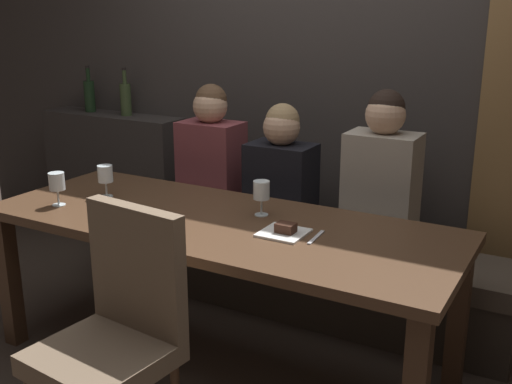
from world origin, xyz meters
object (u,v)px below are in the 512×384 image
diner_redhead (211,156)px  wine_glass_far_right (57,182)px  dining_table (218,237)px  wine_bottle_dark_red (89,95)px  wine_bottle_pale_label (126,98)px  diner_bearded (281,174)px  wine_glass_end_right (261,192)px  chair_near_side (117,324)px  diner_far_end (382,176)px  banquette_bench (285,269)px  dessert_plate (284,231)px  wine_glass_end_left (105,175)px  fork_on_table (316,237)px

diner_redhead → wine_glass_far_right: (-0.28, -0.93, 0.03)m
dining_table → diner_redhead: bearing=125.0°
wine_bottle_dark_red → wine_bottle_pale_label: same height
diner_bearded → dining_table: bearing=-88.0°
dining_table → wine_glass_end_right: size_ratio=13.41×
chair_near_side → wine_glass_end_right: (0.12, 0.87, 0.29)m
wine_bottle_pale_label → wine_glass_far_right: size_ratio=1.99×
diner_far_end → wine_bottle_pale_label: 1.98m
diner_redhead → wine_bottle_dark_red: wine_bottle_dark_red is taller
diner_redhead → banquette_bench: bearing=-3.2°
diner_redhead → diner_bearded: size_ratio=1.10×
dining_table → wine_glass_far_right: size_ratio=13.41×
diner_redhead → diner_far_end: diner_far_end is taller
banquette_bench → dessert_plate: 0.96m
wine_glass_far_right → dessert_plate: (1.14, 0.18, -0.10)m
wine_glass_end_right → wine_glass_end_left: bearing=-171.1°
chair_near_side → fork_on_table: bearing=57.5°
banquette_bench → wine_bottle_dark_red: wine_bottle_dark_red is taller
wine_glass_end_right → fork_on_table: wine_glass_end_right is taller
dining_table → banquette_bench: (0.00, 0.70, -0.42)m
wine_glass_far_right → wine_glass_end_right: (0.93, 0.35, -0.00)m
wine_bottle_pale_label → wine_glass_end_right: 1.81m
diner_bearded → wine_glass_end_left: 0.94m
diner_bearded → wine_glass_end_right: diner_bearded is taller
wine_glass_end_left → dessert_plate: wine_glass_end_left is taller
dining_table → fork_on_table: (0.49, 0.00, 0.09)m
wine_glass_end_left → banquette_bench: bearing=44.8°
banquette_bench → wine_glass_end_right: bearing=-75.2°
wine_glass_end_left → dessert_plate: bearing=-2.4°
dining_table → wine_bottle_pale_label: wine_bottle_pale_label is taller
wine_glass_far_right → dessert_plate: size_ratio=0.86×
wine_glass_end_right → wine_bottle_dark_red: bearing=154.8°
diner_far_end → wine_glass_far_right: 1.61m
diner_redhead → wine_bottle_dark_red: size_ratio=2.45×
diner_far_end → wine_bottle_dark_red: diner_far_end is taller
diner_redhead → wine_bottle_dark_red: 1.30m
wine_bottle_pale_label → fork_on_table: bearing=-28.6°
chair_near_side → diner_far_end: (0.50, 1.45, 0.29)m
wine_bottle_pale_label → dessert_plate: wine_bottle_pale_label is taller
wine_bottle_dark_red → wine_bottle_pale_label: (0.33, 0.00, 0.00)m
wine_bottle_dark_red → wine_bottle_pale_label: bearing=0.1°
dining_table → wine_bottle_pale_label: bearing=143.6°
banquette_bench → diner_far_end: bearing=3.1°
chair_near_side → diner_far_end: diner_far_end is taller
diner_bearded → dessert_plate: (0.38, -0.70, -0.04)m
wine_glass_far_right → dessert_plate: bearing=8.9°
diner_redhead → dessert_plate: 1.15m
wine_bottle_pale_label → wine_bottle_dark_red: bearing=-179.9°
chair_near_side → diner_bearded: size_ratio=1.34×
chair_near_side → dessert_plate: chair_near_side is taller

